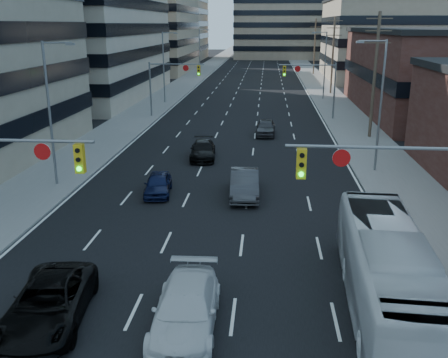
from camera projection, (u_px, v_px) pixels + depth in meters
name	position (u px, v px, depth m)	size (l,w,h in m)	color
road_surface	(257.00, 62.00, 135.84)	(18.00, 300.00, 0.02)	black
sidewalk_left	(215.00, 62.00, 136.75)	(5.00, 300.00, 0.15)	slate
sidewalk_right	(300.00, 62.00, 134.88)	(5.00, 300.00, 0.15)	slate
office_left_far	(143.00, 33.00, 106.87)	(20.00, 30.00, 16.00)	gray
office_right_far	(389.00, 41.00, 91.77)	(22.00, 28.00, 14.00)	gray
bg_block_left	(162.00, 24.00, 144.65)	(24.00, 24.00, 20.00)	#ADA089
bg_block_right	(379.00, 40.00, 131.45)	(22.00, 22.00, 12.00)	gray
signal_near_right	(394.00, 188.00, 17.89)	(6.59, 0.33, 6.00)	slate
signal_far_left	(171.00, 78.00, 54.32)	(6.09, 0.33, 6.00)	slate
signal_far_right	(313.00, 79.00, 53.07)	(6.09, 0.33, 6.00)	slate
utility_pole_block	(375.00, 74.00, 43.71)	(2.20, 0.28, 11.00)	#4C3D2D
utility_pole_midblock	(333.00, 54.00, 72.25)	(2.20, 0.28, 11.00)	#4C3D2D
utility_pole_distant	(315.00, 46.00, 100.78)	(2.20, 0.28, 11.00)	#4C3D2D
streetlight_left_near	(52.00, 108.00, 30.54)	(2.03, 0.22, 9.00)	slate
streetlight_left_mid	(165.00, 64.00, 63.83)	(2.03, 0.22, 9.00)	slate
streetlight_left_far	(200.00, 50.00, 97.13)	(2.03, 0.22, 9.00)	slate
streetlight_right_near	(379.00, 100.00, 33.61)	(2.03, 0.22, 9.00)	slate
streetlight_right_far	(324.00, 62.00, 66.91)	(2.03, 0.22, 9.00)	slate
black_pickup	(49.00, 303.00, 17.21)	(2.48, 5.37, 1.49)	black
white_van	(186.00, 309.00, 16.82)	(2.12, 5.21, 1.51)	silver
transit_bus	(388.00, 273.00, 17.64)	(2.56, 10.93, 3.04)	silver
sedan_blue	(158.00, 184.00, 30.31)	(1.53, 3.80, 1.29)	#0D1436
sedan_grey_center	(244.00, 184.00, 29.89)	(1.67, 4.79, 1.58)	#333336
sedan_black_far	(203.00, 150.00, 38.35)	(1.88, 4.63, 1.34)	black
sedan_grey_right	(266.00, 127.00, 46.47)	(1.75, 4.34, 1.48)	#37373A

